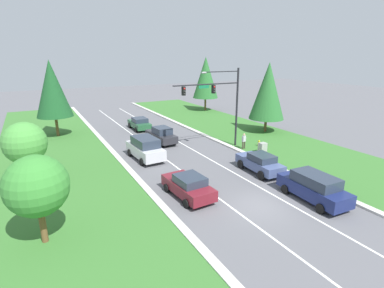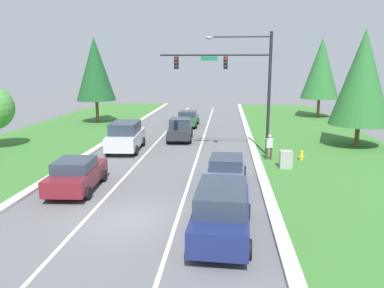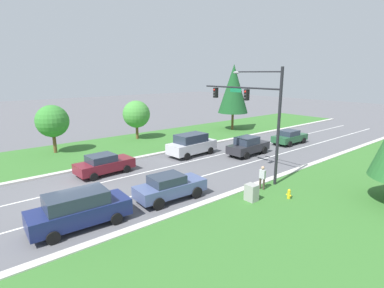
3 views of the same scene
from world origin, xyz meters
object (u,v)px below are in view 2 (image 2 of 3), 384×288
Objects in this scene: conifer_mid_left_tree at (95,69)px; forest_sedan at (188,119)px; silver_suv at (126,136)px; utility_cabinet at (286,160)px; navy_suv at (222,210)px; charcoal_sedan at (180,129)px; burgundy_sedan at (77,174)px; traffic_signal_mast at (238,75)px; slate_blue_sedan at (226,171)px; conifer_near_right_tree at (321,69)px; pedestrian at (269,146)px; fire_hydrant at (301,156)px; conifer_far_right_tree at (362,78)px.

forest_sedan is at bearing -7.07° from conifer_mid_left_tree.
silver_suv reaches higher than utility_cabinet.
navy_suv is 1.06× the size of charcoal_sedan.
conifer_mid_left_tree is (-6.33, 21.26, 4.81)m from burgundy_sedan.
traffic_signal_mast is 1.61× the size of navy_suv.
traffic_signal_mast reaches higher than utility_cabinet.
forest_sedan is at bearing 104.09° from slate_blue_sedan.
silver_suv reaches higher than burgundy_sedan.
silver_suv is 14.85m from navy_suv.
conifer_near_right_tree is at bearing 73.96° from navy_suv.
charcoal_sedan is at bearing -89.39° from forest_sedan.
conifer_mid_left_tree is at bearing -164.97° from conifer_near_right_tree.
conifer_mid_left_tree is at bearing -50.94° from pedestrian.
fire_hydrant is at bearing -38.41° from conifer_mid_left_tree.
burgundy_sedan is 13.74m from fire_hydrant.
fire_hydrant is 0.08× the size of conifer_near_right_tree.
forest_sedan is 7.12m from charcoal_sedan.
conifer_mid_left_tree reaches higher than navy_suv.
navy_suv is at bearing -108.56° from conifer_near_right_tree.
conifer_mid_left_tree is (-24.16, -6.49, -0.04)m from conifer_near_right_tree.
charcoal_sedan is 0.52× the size of conifer_near_right_tree.
pedestrian reaches higher than burgundy_sedan.
traffic_signal_mast is 7.28× the size of utility_cabinet.
charcoal_sedan reaches higher than utility_cabinet.
forest_sedan is at bearing 122.89° from fire_hydrant.
silver_suv is 0.55× the size of conifer_near_right_tree.
conifer_near_right_tree reaches higher than conifer_far_right_tree.
conifer_mid_left_tree is at bearing 156.66° from conifer_far_right_tree.
pedestrian is at bearing 66.92° from slate_blue_sedan.
slate_blue_sedan is at bearing -133.31° from conifer_far_right_tree.
burgundy_sedan is at bearing 25.09° from pedestrian.
conifer_near_right_tree is (10.79, 32.13, 4.69)m from navy_suv.
conifer_near_right_tree is 25.01m from conifer_mid_left_tree.
navy_suv is 5.51m from slate_blue_sedan.
conifer_far_right_tree reaches higher than pedestrian.
slate_blue_sedan reaches higher than burgundy_sedan.
silver_suv is 1.11× the size of burgundy_sedan.
conifer_mid_left_tree is at bearing 172.82° from forest_sedan.
conifer_mid_left_tree is (-9.78, 8.32, 4.71)m from charcoal_sedan.
burgundy_sedan is 0.53× the size of conifer_far_right_tree.
conifer_near_right_tree is (14.47, 7.69, 4.85)m from forest_sedan.
silver_suv is 26.41m from conifer_near_right_tree.
slate_blue_sedan is 6.48× the size of fire_hydrant.
slate_blue_sedan is 24.73m from conifer_mid_left_tree.
conifer_far_right_tree reaches higher than utility_cabinet.
forest_sedan is at bearing 110.88° from traffic_signal_mast.
conifer_far_right_tree is (8.90, 3.11, -0.24)m from traffic_signal_mast.
pedestrian is at bearing -35.40° from traffic_signal_mast.
conifer_far_right_tree is (9.58, 10.16, 4.28)m from slate_blue_sedan.
conifer_mid_left_tree reaches higher than conifer_far_right_tree.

